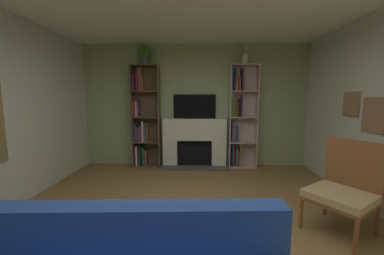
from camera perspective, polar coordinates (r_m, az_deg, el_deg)
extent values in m
plane|color=olive|center=(2.81, -0.91, -26.21)|extent=(6.90, 6.90, 0.00)
cube|color=#96AC7C|center=(5.24, 0.67, 5.40)|extent=(5.13, 0.06, 2.73)
cube|color=#96724F|center=(3.99, 38.49, 2.45)|extent=(0.03, 0.40, 0.49)
cube|color=slate|center=(3.98, 38.38, 2.45)|extent=(0.01, 0.34, 0.43)
cube|color=#96724F|center=(4.38, 34.87, 4.82)|extent=(0.03, 0.37, 0.38)
cube|color=teal|center=(4.38, 34.76, 4.83)|extent=(0.01, 0.31, 0.32)
cube|color=white|center=(5.30, -5.39, -6.29)|extent=(0.32, 0.20, 0.60)
cube|color=white|center=(5.28, 6.66, -6.37)|extent=(0.32, 0.20, 0.60)
cube|color=white|center=(5.16, 0.63, -0.51)|extent=(1.42, 0.20, 0.49)
cube|color=black|center=(5.32, 0.63, -6.20)|extent=(0.78, 0.08, 0.60)
cube|color=#52504F|center=(5.10, 0.54, -10.13)|extent=(1.52, 0.30, 0.03)
cube|color=black|center=(5.19, 0.65, 5.25)|extent=(0.94, 0.06, 0.54)
cube|color=brown|center=(5.28, -14.42, 2.59)|extent=(0.02, 0.32, 2.26)
cube|color=brown|center=(5.15, -8.11, 2.63)|extent=(0.02, 0.32, 2.26)
cube|color=brown|center=(5.35, -10.94, 2.75)|extent=(0.61, 0.02, 2.26)
cube|color=brown|center=(5.42, -11.00, -9.27)|extent=(0.57, 0.32, 0.02)
cube|color=#4D2E6A|center=(5.44, -13.76, -6.76)|extent=(0.02, 0.25, 0.44)
cube|color=beige|center=(5.42, -13.35, -6.73)|extent=(0.04, 0.25, 0.45)
cube|color=#2A4494|center=(5.44, -12.73, -7.09)|extent=(0.03, 0.21, 0.38)
cube|color=black|center=(5.39, -12.42, -6.64)|extent=(0.03, 0.26, 0.48)
cube|color=#207D4A|center=(5.42, -11.85, -6.95)|extent=(0.04, 0.20, 0.41)
cube|color=brown|center=(5.41, -11.28, -7.26)|extent=(0.04, 0.21, 0.35)
cube|color=brown|center=(5.28, -11.15, -3.50)|extent=(0.57, 0.32, 0.02)
cube|color=#304F82|center=(5.35, -13.79, -1.12)|extent=(0.03, 0.20, 0.41)
cube|color=#4D3A6B|center=(5.34, -13.35, -1.52)|extent=(0.04, 0.21, 0.34)
cube|color=#5A3D66|center=(5.32, -12.75, -1.48)|extent=(0.04, 0.23, 0.35)
cube|color=#B4332C|center=(5.29, -12.32, -1.54)|extent=(0.02, 0.25, 0.34)
cube|color=beige|center=(5.29, -11.97, -0.90)|extent=(0.03, 0.24, 0.46)
cube|color=#1F558A|center=(5.29, -11.48, -1.26)|extent=(0.04, 0.22, 0.39)
cube|color=brown|center=(5.29, -10.95, -1.03)|extent=(0.03, 0.19, 0.43)
cube|color=brown|center=(5.21, -11.31, 2.61)|extent=(0.57, 0.32, 0.02)
cube|color=#BE3C21|center=(5.28, -14.07, 4.55)|extent=(0.03, 0.25, 0.34)
cube|color=beige|center=(5.28, -13.52, 4.53)|extent=(0.03, 0.21, 0.33)
cube|color=#4F3474|center=(5.28, -13.07, 4.62)|extent=(0.04, 0.20, 0.35)
cube|color=brown|center=(5.19, -11.47, 8.83)|extent=(0.57, 0.32, 0.02)
cube|color=#4A2365|center=(5.30, -14.15, 10.72)|extent=(0.04, 0.22, 0.35)
cube|color=red|center=(5.30, -13.46, 11.04)|extent=(0.04, 0.18, 0.41)
cube|color=#5E3676|center=(5.26, -13.02, 11.57)|extent=(0.02, 0.24, 0.50)
cube|color=#92533B|center=(5.23, -12.54, 11.61)|extent=(0.03, 0.27, 0.50)
cube|color=#945432|center=(5.23, -12.04, 10.50)|extent=(0.03, 0.25, 0.29)
cube|color=brown|center=(5.23, -11.63, 14.91)|extent=(0.57, 0.32, 0.02)
cube|color=beige|center=(5.13, 9.38, 2.58)|extent=(0.02, 0.29, 2.26)
cube|color=beige|center=(5.24, 15.79, 2.50)|extent=(0.02, 0.29, 2.26)
cube|color=beige|center=(5.31, 12.36, 2.67)|extent=(0.61, 0.02, 2.26)
cube|color=beige|center=(5.38, 12.28, -9.41)|extent=(0.57, 0.29, 0.02)
cube|color=black|center=(5.33, 9.45, -7.37)|extent=(0.02, 0.17, 0.36)
cube|color=#1F3B94|center=(5.30, 9.99, -6.87)|extent=(0.03, 0.22, 0.47)
cube|color=#AA232A|center=(5.33, 10.41, -7.37)|extent=(0.04, 0.19, 0.37)
cube|color=#3C6840|center=(5.32, 11.02, -7.27)|extent=(0.04, 0.22, 0.39)
cube|color=#66386F|center=(5.34, 11.42, -7.54)|extent=(0.03, 0.21, 0.34)
cube|color=olive|center=(5.33, 11.81, -6.80)|extent=(0.03, 0.21, 0.48)
cube|color=beige|center=(5.25, 12.45, -3.60)|extent=(0.57, 0.29, 0.02)
cube|color=black|center=(5.20, 9.58, -1.01)|extent=(0.02, 0.19, 0.45)
cube|color=#4D3676|center=(5.18, 10.00, -0.96)|extent=(0.04, 0.24, 0.47)
cube|color=brown|center=(5.20, 10.44, -1.04)|extent=(0.04, 0.20, 0.45)
cube|color=#204A95|center=(5.23, 11.05, -1.51)|extent=(0.04, 0.18, 0.36)
cube|color=beige|center=(5.17, 12.62, 2.54)|extent=(0.57, 0.29, 0.02)
cube|color=#367A3E|center=(5.12, 9.89, 5.38)|extent=(0.04, 0.24, 0.48)
cube|color=olive|center=(5.16, 10.39, 4.59)|extent=(0.02, 0.18, 0.34)
cube|color=#98572F|center=(5.18, 10.77, 4.64)|extent=(0.02, 0.16, 0.35)
cube|color=brown|center=(5.17, 11.20, 4.45)|extent=(0.02, 0.19, 0.32)
cube|color=black|center=(5.15, 11.67, 4.81)|extent=(0.03, 0.24, 0.39)
cube|color=#5C246E|center=(5.18, 12.15, 5.26)|extent=(0.03, 0.20, 0.47)
cube|color=beige|center=(5.16, 12.80, 8.80)|extent=(0.57, 0.29, 0.02)
cube|color=navy|center=(5.14, 9.91, 11.50)|extent=(0.02, 0.22, 0.45)
cube|color=black|center=(5.16, 10.23, 11.13)|extent=(0.03, 0.19, 0.39)
cube|color=#2E4289|center=(5.17, 10.61, 11.63)|extent=(0.02, 0.17, 0.48)
cube|color=#A28D36|center=(5.18, 11.09, 11.35)|extent=(0.03, 0.17, 0.44)
cube|color=#B1301F|center=(5.17, 11.67, 10.61)|extent=(0.04, 0.20, 0.30)
cube|color=#231A2B|center=(5.17, 12.35, 11.53)|extent=(0.04, 0.23, 0.47)
cube|color=beige|center=(5.20, 12.99, 14.92)|extent=(0.57, 0.29, 0.02)
cylinder|color=#4B5155|center=(5.26, -11.63, 15.85)|extent=(0.18, 0.18, 0.16)
sphere|color=#367925|center=(5.29, -11.69, 17.84)|extent=(0.26, 0.26, 0.26)
cylinder|color=beige|center=(5.21, 13.04, 16.18)|extent=(0.14, 0.14, 0.21)
cylinder|color=#4C7F3F|center=(5.22, 13.14, 18.31)|extent=(0.01, 0.01, 0.17)
sphere|color=#DDC054|center=(5.24, 13.17, 19.24)|extent=(0.06, 0.06, 0.06)
cylinder|color=#4C7F3F|center=(5.22, 13.10, 17.92)|extent=(0.01, 0.01, 0.10)
sphere|color=#DDC054|center=(5.23, 13.12, 18.49)|extent=(0.06, 0.06, 0.06)
cylinder|color=#4C7F3F|center=(5.23, 13.12, 18.03)|extent=(0.01, 0.01, 0.13)
sphere|color=#DDC054|center=(5.25, 13.14, 18.71)|extent=(0.04, 0.04, 0.04)
cylinder|color=#4C7F3F|center=(5.26, 12.88, 18.23)|extent=(0.01, 0.01, 0.17)
sphere|color=#DDC054|center=(5.27, 12.91, 19.15)|extent=(0.04, 0.04, 0.04)
cube|color=#264693|center=(1.58, -15.03, -26.29)|extent=(1.86, 0.26, 0.49)
cylinder|color=brown|center=(3.48, 39.18, -17.16)|extent=(0.04, 0.04, 0.41)
cylinder|color=brown|center=(3.66, 30.30, -15.28)|extent=(0.04, 0.04, 0.41)
cylinder|color=brown|center=(2.98, 35.66, -21.04)|extent=(0.04, 0.04, 0.41)
cylinder|color=brown|center=(3.19, 25.49, -18.42)|extent=(0.04, 0.04, 0.41)
cube|color=tan|center=(3.22, 32.98, -13.92)|extent=(0.87, 0.86, 0.08)
cube|color=brown|center=(3.24, 32.90, -14.91)|extent=(0.87, 0.86, 0.04)
cube|color=brown|center=(3.39, 35.23, -8.02)|extent=(0.41, 0.53, 0.65)
cube|color=brown|center=(2.16, -9.65, -24.64)|extent=(0.89, 0.53, 0.04)
cylinder|color=brown|center=(2.58, -18.47, -24.83)|extent=(0.05, 0.05, 0.39)
cylinder|color=brown|center=(2.45, 2.58, -26.36)|extent=(0.05, 0.05, 0.39)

